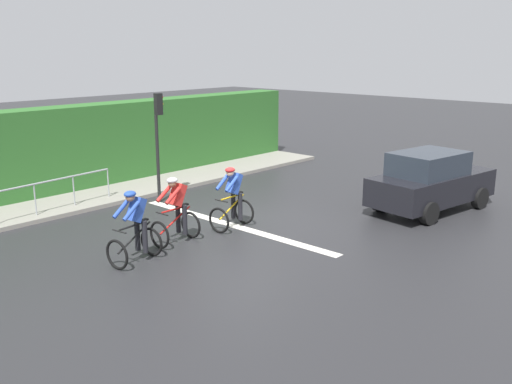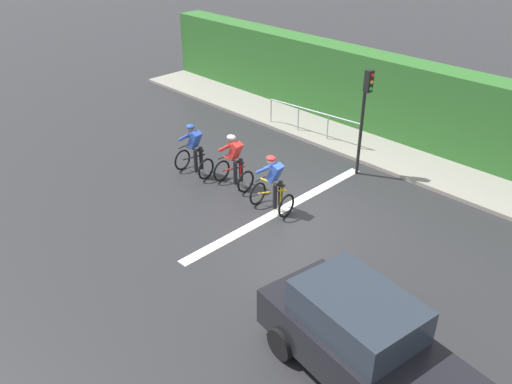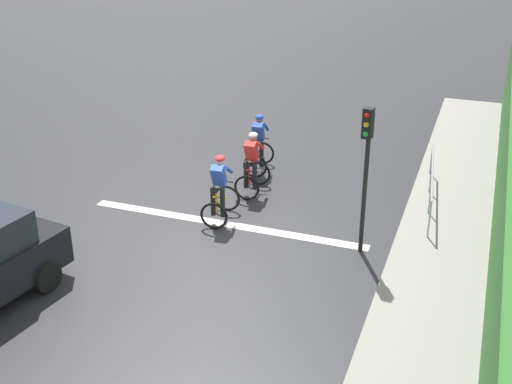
# 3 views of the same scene
# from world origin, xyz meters

# --- Properties ---
(ground_plane) EXTENTS (80.00, 80.00, 0.00)m
(ground_plane) POSITION_xyz_m (0.00, 0.00, 0.00)
(ground_plane) COLOR #28282B
(sidewalk_kerb) EXTENTS (2.80, 21.22, 0.12)m
(sidewalk_kerb) POSITION_xyz_m (5.39, 2.00, 0.06)
(sidewalk_kerb) COLOR gray
(sidewalk_kerb) RESTS_ON ground
(stone_wall_low) EXTENTS (0.44, 21.22, 0.46)m
(stone_wall_low) POSITION_xyz_m (6.29, 2.00, 0.23)
(stone_wall_low) COLOR tan
(stone_wall_low) RESTS_ON ground
(hedge_wall) EXTENTS (1.10, 21.22, 2.82)m
(hedge_wall) POSITION_xyz_m (6.59, 2.00, 1.41)
(hedge_wall) COLOR #2D6628
(hedge_wall) RESTS_ON ground
(road_marking_stop_line) EXTENTS (7.00, 0.30, 0.01)m
(road_marking_stop_line) POSITION_xyz_m (0.00, 0.43, 0.00)
(road_marking_stop_line) COLOR silver
(road_marking_stop_line) RESTS_ON ground
(cyclist_lead) EXTENTS (0.81, 1.16, 1.66)m
(cyclist_lead) POSITION_xyz_m (-0.35, 3.78, 0.80)
(cyclist_lead) COLOR black
(cyclist_lead) RESTS_ON ground
(cyclist_second) EXTENTS (0.73, 1.11, 1.66)m
(cyclist_second) POSITION_xyz_m (-0.01, 2.34, 0.80)
(cyclist_second) COLOR black
(cyclist_second) RESTS_ON ground
(cyclist_mid) EXTENTS (0.77, 1.13, 1.66)m
(cyclist_mid) POSITION_xyz_m (-0.19, 0.57, 0.80)
(cyclist_mid) COLOR black
(cyclist_mid) RESTS_ON ground
(car_black) EXTENTS (2.35, 4.31, 1.76)m
(car_black) POSITION_xyz_m (-3.26, -4.53, 0.87)
(car_black) COLOR black
(car_black) RESTS_ON ground
(traffic_light_near_crossing) EXTENTS (0.23, 0.31, 3.34)m
(traffic_light_near_crossing) POSITION_xyz_m (3.31, 0.21, 2.22)
(traffic_light_near_crossing) COLOR black
(traffic_light_near_crossing) RESTS_ON ground
(pedestrian_railing_kerbside) EXTENTS (0.43, 3.81, 1.03)m
(pedestrian_railing_kerbside) POSITION_xyz_m (4.49, 3.09, 0.80)
(pedestrian_railing_kerbside) COLOR #999EA3
(pedestrian_railing_kerbside) RESTS_ON ground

